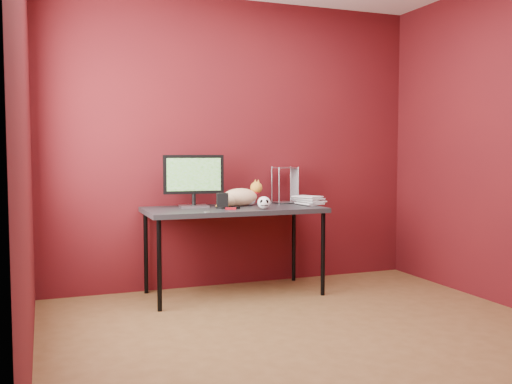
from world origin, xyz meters
name	(u,v)px	position (x,y,z in m)	size (l,w,h in m)	color
room	(325,116)	(0.00, 0.00, 1.45)	(3.52, 3.52, 2.61)	brown
desk	(234,213)	(-0.15, 1.37, 0.70)	(1.50, 0.70, 0.75)	black
monitor	(194,178)	(-0.46, 1.51, 1.00)	(0.52, 0.19, 0.45)	#B3B3B8
cat	(240,197)	(-0.05, 1.48, 0.83)	(0.47, 0.25, 0.23)	orange
skull_mug	(264,203)	(0.04, 1.14, 0.80)	(0.11, 0.12, 0.10)	white
speaker	(222,201)	(-0.27, 1.32, 0.81)	(0.11, 0.11, 0.13)	black
book_stack	(302,153)	(0.48, 1.34, 1.22)	(0.26, 0.29, 0.93)	beige
wire_rack	(285,185)	(0.43, 1.60, 0.92)	(0.21, 0.17, 0.34)	#B3B3B8
pocket_knife	(231,209)	(-0.23, 1.21, 0.76)	(0.09, 0.02, 0.02)	#A00C16
black_gadget	(237,208)	(-0.16, 1.24, 0.76)	(0.04, 0.03, 0.02)	black
washer	(207,212)	(-0.47, 1.08, 0.75)	(0.05, 0.05, 0.00)	#B3B3B8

